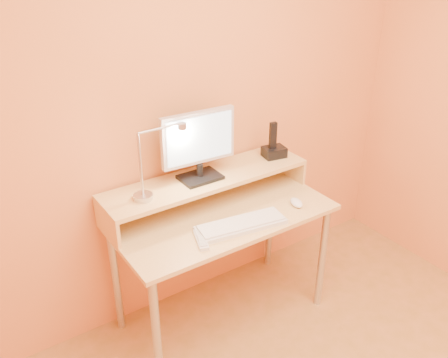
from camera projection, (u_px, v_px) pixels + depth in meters
wall_back at (189, 104)px, 2.62m from camera, size 3.00×0.04×2.50m
desk_leg_fl at (156, 335)px, 2.34m from camera, size 0.04×0.04×0.69m
desk_leg_fr at (322, 258)px, 2.89m from camera, size 0.04×0.04×0.69m
desk_leg_bl at (116, 279)px, 2.71m from camera, size 0.04×0.04×0.69m
desk_leg_br at (270, 221)px, 3.26m from camera, size 0.04×0.04×0.69m
desk_lower at (222, 215)px, 2.63m from camera, size 1.20×0.60×0.02m
shelf_riser_left at (107, 223)px, 2.42m from camera, size 0.02×0.30×0.14m
shelf_riser_right at (288, 166)px, 3.00m from camera, size 0.02×0.30×0.14m
desk_shelf at (207, 179)px, 2.67m from camera, size 1.20×0.30×0.02m
monitor_foot at (200, 177)px, 2.64m from camera, size 0.22×0.16×0.02m
monitor_neck at (200, 170)px, 2.62m from camera, size 0.04×0.04×0.07m
monitor_panel at (198, 138)px, 2.54m from camera, size 0.42×0.06×0.28m
monitor_back at (196, 136)px, 2.56m from camera, size 0.38×0.03×0.24m
monitor_screen at (200, 139)px, 2.53m from camera, size 0.38×0.03×0.25m
lamp_base at (143, 197)px, 2.44m from camera, size 0.10×0.10×0.02m
lamp_post at (140, 165)px, 2.36m from camera, size 0.01×0.01×0.33m
lamp_arm at (160, 128)px, 2.34m from camera, size 0.24×0.01×0.01m
lamp_head at (182, 126)px, 2.41m from camera, size 0.04×0.04×0.03m
lamp_bulb at (182, 129)px, 2.42m from camera, size 0.03×0.03×0.00m
phone_dock at (274, 152)px, 2.89m from camera, size 0.15×0.12×0.06m
phone_handset at (273, 135)px, 2.83m from camera, size 0.04×0.03×0.16m
phone_led at (285, 153)px, 2.87m from camera, size 0.01×0.00×0.04m
keyboard at (241, 225)px, 2.50m from camera, size 0.49×0.22×0.02m
mouse at (296, 203)px, 2.70m from camera, size 0.09×0.12×0.04m
remote_control at (201, 240)px, 2.39m from camera, size 0.10×0.18×0.02m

